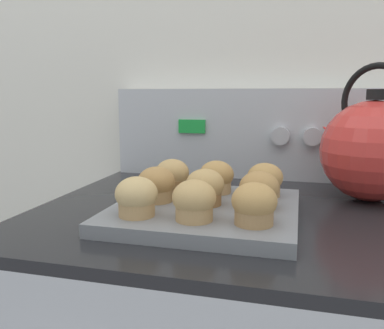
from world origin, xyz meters
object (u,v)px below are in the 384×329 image
Objects in this scene: muffin_r2_c1 at (216,177)px; muffin_r2_c0 at (172,175)px; muffin_pan at (206,211)px; muffin_r1_c1 at (205,188)px; muffin_r1_c0 at (156,185)px; muffin_r1_c2 at (259,191)px; muffin_r2_c2 at (265,180)px; muffin_r0_c0 at (136,197)px; tea_kettle at (371,149)px; muffin_r0_c2 at (254,205)px; muffin_r0_c1 at (194,201)px.

muffin_r2_c0 is at bearing -177.82° from muffin_r2_c1.
muffin_r1_c1 is at bearing -172.60° from muffin_pan.
muffin_r2_c0 is at bearing 89.04° from muffin_r1_c0.
muffin_r1_c1 is at bearing -179.30° from muffin_r1_c2.
muffin_r1_c1 and muffin_r2_c0 have the same top height.
muffin_pan is at bearing 1.18° from muffin_r1_c0.
muffin_r1_c2 is 0.08m from muffin_r2_c2.
muffin_r2_c0 is 1.00× the size of muffin_r2_c1.
muffin_r2_c0 is (-0.08, 0.08, 0.00)m from muffin_r1_c1.
muffin_r1_c2 is at bearing 27.36° from muffin_r0_c0.
muffin_r1_c1 is 0.35m from tea_kettle.
muffin_r2_c2 is at bearing 43.18° from muffin_pan.
muffin_r0_c0 is 1.00× the size of muffin_r1_c1.
muffin_r1_c0 and muffin_r1_c1 have the same top height.
tea_kettle is (0.20, 0.19, 0.05)m from muffin_r1_c2.
muffin_r2_c0 is 1.00× the size of muffin_r2_c2.
muffin_r0_c0 is 0.47m from tea_kettle.
muffin_r0_c0 is 1.00× the size of muffin_r1_c0.
muffin_r2_c2 is (0.00, 0.08, 0.00)m from muffin_r1_c2.
muffin_pan is 0.04m from muffin_r1_c1.
tea_kettle is at bearing 20.49° from muffin_r2_c1.
muffin_r0_c2 is at bearing -88.85° from muffin_r1_c2.
muffin_r1_c1 and muffin_r1_c2 have the same top height.
muffin_pan is at bearing 45.79° from muffin_r0_c0.
muffin_r1_c0 and muffin_r2_c0 have the same top height.
muffin_r0_c1 is 1.00× the size of muffin_r2_c1.
muffin_r2_c2 is at bearing 88.45° from muffin_r1_c2.
tea_kettle reaches higher than muffin_r2_c2.
muffin_r2_c1 is at bearing 117.36° from muffin_r0_c2.
muffin_r1_c0 is 1.00× the size of muffin_r2_c2.
muffin_r1_c2 and muffin_r2_c0 have the same top height.
muffin_pan is 0.10m from muffin_r1_c2.
muffin_r0_c0 is 0.18m from muffin_r0_c2.
muffin_r2_c2 is at bearing 0.08° from muffin_r2_c0.
muffin_r2_c1 is 0.25× the size of tea_kettle.
muffin_r0_c1 is 1.00× the size of muffin_r2_c0.
muffin_r1_c0 and muffin_r1_c2 have the same top height.
muffin_r2_c2 is (0.09, 0.17, 0.00)m from muffin_r0_c1.
muffin_r2_c0 is at bearing -163.54° from tea_kettle.
muffin_r0_c2 is 0.17m from muffin_r2_c2.
muffin_r1_c0 is 1.00× the size of muffin_r2_c1.
muffin_pan is 4.65× the size of muffin_r0_c0.
muffin_r1_c0 is 1.00× the size of muffin_r2_c0.
tea_kettle reaches higher than muffin_pan.
muffin_r2_c2 is (0.00, 0.17, 0.00)m from muffin_r0_c2.
muffin_r1_c1 is (0.09, 0.09, 0.00)m from muffin_r0_c0.
muffin_r1_c1 is 0.09m from muffin_r1_c2.
muffin_r1_c1 is 0.09m from muffin_r2_c1.
muffin_pan is at bearing -90.01° from muffin_r2_c1.
muffin_r1_c2 is at bearing 91.15° from muffin_r0_c2.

